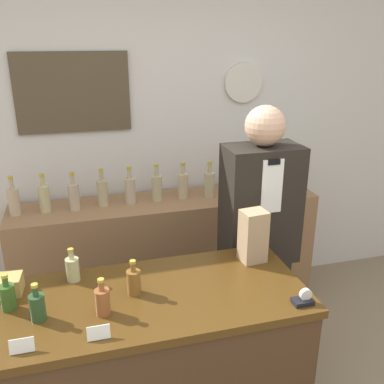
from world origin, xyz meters
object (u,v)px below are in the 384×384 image
(tape_dispenser, at_px, (304,299))
(shopkeeper, at_px, (258,248))
(paper_bag, at_px, (253,236))
(potted_plant, at_px, (283,165))

(tape_dispenser, bearing_deg, shopkeeper, 82.21)
(paper_bag, bearing_deg, shopkeeper, 59.97)
(potted_plant, xyz_separation_m, paper_bag, (-0.70, -1.06, -0.02))
(shopkeeper, relative_size, potted_plant, 5.12)
(paper_bag, xyz_separation_m, tape_dispenser, (0.07, -0.42, -0.12))
(potted_plant, relative_size, paper_bag, 1.20)
(potted_plant, bearing_deg, tape_dispenser, -113.00)
(potted_plant, distance_m, tape_dispenser, 1.62)
(shopkeeper, relative_size, paper_bag, 6.16)
(shopkeeper, bearing_deg, potted_plant, 55.56)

